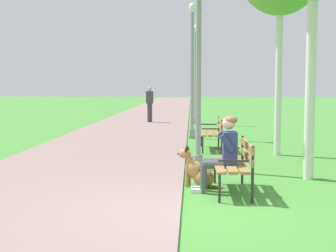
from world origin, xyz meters
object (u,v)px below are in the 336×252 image
object	(u,v)px
park_bench_near	(236,161)
dog_shepherd	(198,172)
pedestrian_distant	(150,104)
lamp_post_mid	(192,69)
lamp_post_far	(196,73)
lamp_post_near	(199,66)
park_bench_mid	(213,131)
person_seated_on_near_bench	(223,151)

from	to	relation	value
park_bench_near	dog_shepherd	bearing A→B (deg)	147.13
park_bench_near	pedestrian_distant	distance (m)	13.92
lamp_post_mid	pedestrian_distant	world-z (taller)	lamp_post_mid
lamp_post_mid	lamp_post_far	size ratio (longest dim) A/B	1.01
dog_shepherd	lamp_post_near	world-z (taller)	lamp_post_near
park_bench_near	park_bench_mid	bearing A→B (deg)	91.52
park_bench_near	pedestrian_distant	size ratio (longest dim) A/B	0.91
park_bench_near	lamp_post_mid	bearing A→B (deg)	95.23
lamp_post_mid	lamp_post_far	bearing A→B (deg)	88.38
lamp_post_near	dog_shepherd	bearing A→B (deg)	-90.88
person_seated_on_near_bench	lamp_post_near	world-z (taller)	lamp_post_near
pedestrian_distant	dog_shepherd	bearing A→B (deg)	-81.42
lamp_post_far	lamp_post_mid	bearing A→B (deg)	-91.62
park_bench_near	lamp_post_far	bearing A→B (deg)	92.44
park_bench_mid	person_seated_on_near_bench	xyz separation A→B (m)	(-0.08, -4.95, 0.17)
person_seated_on_near_bench	lamp_post_near	bearing A→B (deg)	100.28
person_seated_on_near_bench	lamp_post_mid	xyz separation A→B (m)	(-0.49, 7.60, 1.55)
lamp_post_near	pedestrian_distant	distance (m)	11.85
park_bench_near	dog_shepherd	distance (m)	0.76
lamp_post_near	person_seated_on_near_bench	bearing A→B (deg)	-79.72
dog_shepherd	lamp_post_far	world-z (taller)	lamp_post_far
lamp_post_mid	person_seated_on_near_bench	bearing A→B (deg)	-86.31
lamp_post_mid	pedestrian_distant	xyz separation A→B (m)	(-1.91, 6.05, -1.39)
person_seated_on_near_bench	park_bench_mid	bearing A→B (deg)	89.13
park_bench_mid	lamp_post_mid	xyz separation A→B (m)	(-0.57, 2.65, 1.72)
dog_shepherd	park_bench_near	bearing A→B (deg)	-32.87
park_bench_near	park_bench_mid	distance (m)	4.97
lamp_post_mid	lamp_post_far	distance (m)	5.28
person_seated_on_near_bench	lamp_post_far	world-z (taller)	lamp_post_far
lamp_post_far	park_bench_mid	bearing A→B (deg)	-86.99
pedestrian_distant	lamp_post_mid	bearing A→B (deg)	-72.49
park_bench_mid	person_seated_on_near_bench	distance (m)	4.96
park_bench_near	dog_shepherd	size ratio (longest dim) A/B	1.85
dog_shepherd	lamp_post_mid	distance (m)	7.49
lamp_post_mid	lamp_post_far	xyz separation A→B (m)	(0.15, 5.28, -0.02)
park_bench_near	lamp_post_near	distance (m)	2.67
person_seated_on_near_bench	pedestrian_distant	world-z (taller)	pedestrian_distant
park_bench_mid	lamp_post_mid	size ratio (longest dim) A/B	0.35
person_seated_on_near_bench	dog_shepherd	distance (m)	0.69
park_bench_near	lamp_post_near	size ratio (longest dim) A/B	0.37
park_bench_mid	lamp_post_far	bearing A→B (deg)	93.01
park_bench_near	person_seated_on_near_bench	bearing A→B (deg)	175.79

